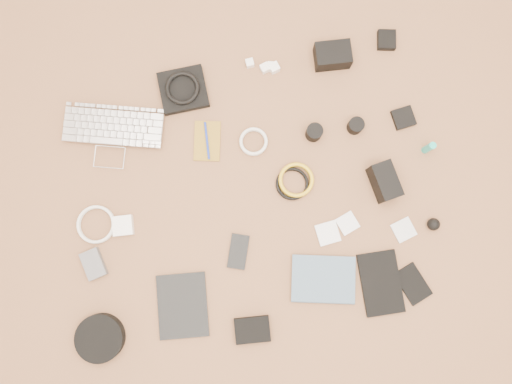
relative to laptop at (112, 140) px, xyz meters
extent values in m
cube|color=brown|center=(0.49, -0.32, -0.03)|extent=(4.00, 4.00, 0.04)
imported|color=#B4B4B8|center=(0.00, 0.00, 0.00)|extent=(0.43, 0.35, 0.03)
cube|color=black|center=(0.30, 0.14, 0.00)|extent=(0.18, 0.17, 0.03)
torus|color=black|center=(0.30, 0.14, 0.02)|extent=(0.17, 0.17, 0.02)
cube|color=white|center=(0.56, 0.19, 0.00)|extent=(0.03, 0.03, 0.03)
cube|color=white|center=(0.64, 0.16, 0.00)|extent=(0.04, 0.04, 0.03)
cube|color=white|center=(0.65, 0.16, 0.00)|extent=(0.04, 0.04, 0.03)
cube|color=white|center=(0.62, 0.16, 0.00)|extent=(0.04, 0.04, 0.03)
cube|color=black|center=(0.87, 0.15, 0.02)|extent=(0.14, 0.10, 0.08)
cube|color=black|center=(1.10, 0.18, 0.00)|extent=(0.08, 0.09, 0.03)
cube|color=olive|center=(0.35, -0.07, -0.01)|extent=(0.13, 0.17, 0.01)
cylinder|color=#152BAD|center=(0.35, -0.07, 0.00)|extent=(0.02, 0.14, 0.01)
torus|color=silver|center=(0.52, -0.11, -0.01)|extent=(0.12, 0.12, 0.01)
cylinder|color=black|center=(0.75, -0.12, 0.02)|extent=(0.08, 0.08, 0.07)
cylinder|color=black|center=(0.90, -0.12, 0.01)|extent=(0.07, 0.07, 0.05)
cube|color=black|center=(1.09, -0.13, -0.01)|extent=(0.09, 0.09, 0.02)
cube|color=white|center=(-0.01, -0.32, 0.00)|extent=(0.08, 0.08, 0.03)
torus|color=silver|center=(-0.11, -0.30, -0.01)|extent=(0.15, 0.15, 0.01)
torus|color=black|center=(0.63, -0.29, -0.01)|extent=(0.16, 0.16, 0.01)
torus|color=gold|center=(0.65, -0.28, -0.01)|extent=(0.14, 0.14, 0.01)
cube|color=black|center=(0.96, -0.35, 0.04)|extent=(0.09, 0.15, 0.10)
cylinder|color=#1AAEA2|center=(1.15, -0.26, 0.03)|extent=(0.03, 0.03, 0.09)
cube|color=#56565B|center=(-0.14, -0.44, 0.00)|extent=(0.09, 0.12, 0.03)
cube|color=black|center=(0.15, -0.65, -0.01)|extent=(0.20, 0.25, 0.01)
cube|color=black|center=(0.39, -0.50, -0.01)|extent=(0.11, 0.14, 0.01)
cube|color=silver|center=(0.72, -0.50, -0.01)|extent=(0.09, 0.09, 0.01)
cube|color=silver|center=(0.80, -0.47, -0.01)|extent=(0.09, 0.09, 0.01)
cube|color=silver|center=(1.00, -0.54, -0.01)|extent=(0.09, 0.09, 0.01)
sphere|color=black|center=(1.11, -0.54, 0.01)|extent=(0.06, 0.06, 0.05)
cylinder|color=black|center=(-0.16, -0.71, 0.01)|extent=(0.19, 0.19, 0.05)
cube|color=black|center=(0.38, -0.78, 0.00)|extent=(0.13, 0.10, 0.03)
imported|color=#455D75|center=(0.65, -0.74, 0.00)|extent=(0.26, 0.22, 0.02)
cube|color=black|center=(0.87, -0.71, -0.01)|extent=(0.15, 0.23, 0.02)
cube|color=black|center=(0.99, -0.74, -0.01)|extent=(0.13, 0.15, 0.01)
camera|label=1|loc=(0.45, -0.50, 1.84)|focal=35.00mm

